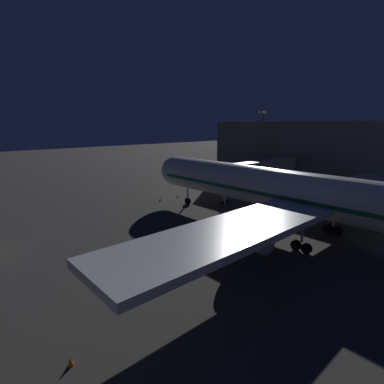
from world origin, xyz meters
TOP-DOWN VIEW (x-y plane):
  - ground_plane at (0.00, 0.00)m, footprint 320.00×320.00m
  - airliner_at_gate at (-0.00, 9.53)m, footprint 57.28×57.45m
  - jet_bridge at (-13.21, -8.51)m, footprint 24.93×3.40m
  - terminal_wall at (-31.00, 7.86)m, footprint 6.00×80.00m
  - apron_floodlight_mast at (-25.50, -15.44)m, footprint 2.90×0.50m
  - traffic_cone_nose_port at (-2.20, -18.50)m, footprint 0.36×0.36m
  - traffic_cone_nose_starboard at (2.20, -18.50)m, footprint 0.36×0.36m
  - traffic_cone_wingtip_svc_side at (30.14, 10.51)m, footprint 0.36×0.36m

SIDE VIEW (x-z plane):
  - ground_plane at x=0.00m, z-range 0.00..0.00m
  - traffic_cone_nose_port at x=-2.20m, z-range 0.00..0.55m
  - traffic_cone_nose_starboard at x=2.20m, z-range 0.00..0.55m
  - traffic_cone_wingtip_svc_side at x=30.14m, z-range 0.00..0.55m
  - airliner_at_gate at x=0.00m, z-range -3.56..14.99m
  - jet_bridge at x=-13.21m, z-range 2.14..9.49m
  - terminal_wall at x=-31.00m, z-range 0.00..14.96m
  - apron_floodlight_mast at x=-25.50m, z-range 1.43..18.77m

